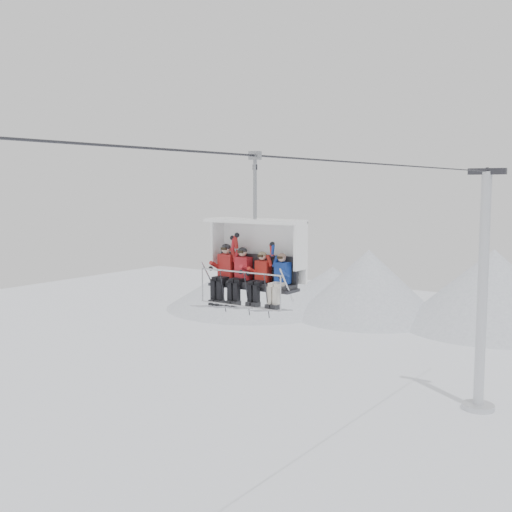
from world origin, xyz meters
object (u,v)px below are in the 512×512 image
Objects in this scene: skier_center_right at (260,276)px; skier_center_left at (241,273)px; skier_far_left at (225,271)px; chairlift_carrier at (258,253)px; lift_tower_right at (482,308)px; skier_far_right at (280,278)px.

skier_center_left is at bearing 179.07° from skier_center_right.
skier_far_left is at bearing 179.15° from skier_center_right.
chairlift_carrier is 0.70m from skier_center_left.
lift_tower_right is 22.68m from skier_far_left.
skier_far_right is (0.90, -22.24, 4.39)m from lift_tower_right.
skier_far_left reaches higher than skier_center_right.
skier_far_left reaches higher than skier_far_right.
skier_center_left is 1.24m from skier_far_right.
lift_tower_right reaches higher than skier_far_left.
chairlift_carrier reaches higher than skier_far_right.
skier_center_left is 1.00× the size of skier_center_right.
chairlift_carrier is 2.36× the size of skier_far_right.
skier_center_left is (-0.33, -22.23, 4.43)m from lift_tower_right.
skier_center_left is (-0.33, -0.32, -0.53)m from chairlift_carrier.
chairlift_carrier is 2.31× the size of skier_far_left.
chairlift_carrier is 1.12m from skier_far_right.
skier_far_right is at bearing -19.93° from chairlift_carrier.
chairlift_carrier reaches higher than skier_center_right.
skier_center_left is (0.55, -0.01, -0.03)m from skier_far_left.
skier_far_left is 1.02× the size of skier_far_right.
lift_tower_right reaches higher than skier_center_right.
skier_center_right is at bearing -89.22° from lift_tower_right.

